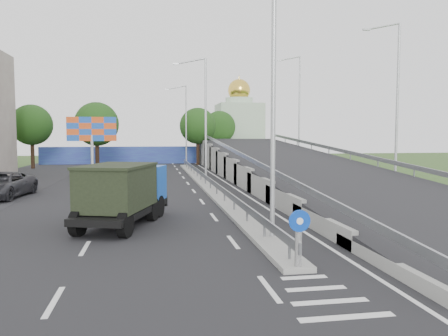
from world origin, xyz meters
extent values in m
plane|color=#2D4C1E|center=(0.00, 0.00, 0.00)|extent=(160.00, 160.00, 0.00)
cube|color=black|center=(-3.00, 20.00, 0.00)|extent=(26.00, 90.00, 0.04)
cube|color=gray|center=(0.00, 24.00, 0.10)|extent=(1.00, 44.00, 0.20)
cube|color=gray|center=(12.30, 24.00, 2.35)|extent=(0.10, 50.00, 0.32)
cube|color=gray|center=(2.80, 24.00, 2.35)|extent=(0.10, 50.00, 0.32)
cube|color=gray|center=(0.00, 24.00, 0.75)|extent=(0.08, 44.00, 0.32)
cylinder|color=gray|center=(0.00, 24.00, 0.50)|extent=(0.09, 0.09, 0.60)
cylinder|color=black|center=(0.00, 2.20, 0.80)|extent=(0.20, 0.20, 1.20)
cylinder|color=#0C3FBF|center=(0.00, 2.12, 1.55)|extent=(0.64, 0.05, 0.64)
cylinder|color=white|center=(0.00, 2.09, 1.55)|extent=(0.20, 0.03, 0.20)
cylinder|color=#B2B5B7|center=(0.30, 6.00, 5.20)|extent=(0.18, 0.18, 10.00)
cylinder|color=#B2B5B7|center=(0.30, 26.00, 5.20)|extent=(0.18, 0.18, 10.00)
cylinder|color=#B2B5B7|center=(-0.90, 26.00, 9.95)|extent=(2.57, 0.12, 0.66)
cube|color=#B2B5B7|center=(-2.10, 26.00, 9.70)|extent=(0.50, 0.18, 0.12)
cylinder|color=#B2B5B7|center=(0.30, 46.00, 5.20)|extent=(0.18, 0.18, 10.00)
cylinder|color=#B2B5B7|center=(-0.90, 46.00, 9.95)|extent=(2.57, 0.12, 0.66)
cube|color=#B2B5B7|center=(-2.10, 46.00, 9.70)|extent=(0.50, 0.18, 0.12)
cube|color=#2F2B9E|center=(-4.00, 52.00, 1.20)|extent=(30.00, 0.50, 2.40)
cube|color=#B2CCAD|center=(10.00, 60.00, 4.50)|extent=(7.00, 7.00, 9.00)
cylinder|color=#B2CCAD|center=(10.00, 60.00, 9.50)|extent=(4.40, 4.40, 1.00)
sphere|color=gold|center=(10.00, 60.00, 11.20)|extent=(3.60, 3.60, 3.60)
cone|color=gold|center=(10.00, 60.00, 13.20)|extent=(0.30, 0.30, 1.20)
cylinder|color=#B2B5B7|center=(-9.00, 28.00, 2.00)|extent=(0.24, 0.24, 4.00)
cube|color=#D74A17|center=(-9.00, 28.00, 4.50)|extent=(4.00, 0.20, 2.00)
cylinder|color=black|center=(-10.00, 40.00, 2.00)|extent=(0.44, 0.44, 4.00)
sphere|color=#13360E|center=(-10.00, 40.00, 5.20)|extent=(4.80, 4.80, 4.80)
cylinder|color=black|center=(2.00, 48.00, 2.00)|extent=(0.44, 0.44, 4.00)
sphere|color=#13360E|center=(2.00, 48.00, 5.20)|extent=(4.80, 4.80, 4.80)
cylinder|color=black|center=(-18.00, 45.00, 2.00)|extent=(0.44, 0.44, 4.00)
sphere|color=#13360E|center=(-18.00, 45.00, 5.20)|extent=(4.80, 4.80, 4.80)
cylinder|color=black|center=(6.00, 55.00, 2.00)|extent=(0.44, 0.44, 4.00)
sphere|color=#13360E|center=(6.00, 55.00, 5.20)|extent=(4.80, 4.80, 4.80)
cylinder|color=black|center=(-5.72, 12.12, 0.54)|extent=(0.66, 1.13, 1.08)
cylinder|color=black|center=(-3.86, 11.52, 0.54)|extent=(0.66, 1.13, 1.08)
cylinder|color=black|center=(-5.99, 11.29, 0.54)|extent=(0.66, 1.13, 1.08)
cylinder|color=black|center=(-4.13, 10.68, 0.54)|extent=(0.66, 1.13, 1.08)
cylinder|color=black|center=(-7.05, 8.03, 0.54)|extent=(0.66, 1.13, 1.08)
cylinder|color=black|center=(-5.19, 7.43, 0.54)|extent=(0.66, 1.13, 1.08)
cube|color=black|center=(-5.43, 9.87, 0.68)|extent=(4.02, 6.46, 0.29)
cube|color=#0E41A0|center=(-4.71, 12.05, 1.66)|extent=(2.62, 2.19, 1.66)
cube|color=black|center=(-4.48, 12.77, 2.10)|extent=(1.79, 0.63, 0.68)
cube|color=black|center=(-4.46, 12.84, 0.64)|extent=(2.18, 0.84, 0.49)
cube|color=black|center=(-5.61, 9.31, 1.76)|extent=(3.38, 4.26, 1.76)
cube|color=black|center=(-5.61, 9.31, 2.69)|extent=(3.51, 4.38, 0.12)
imported|color=#2D2D31|center=(-13.57, 19.68, 0.83)|extent=(3.43, 6.23, 1.65)
camera|label=1|loc=(-4.17, -9.67, 4.00)|focal=35.00mm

